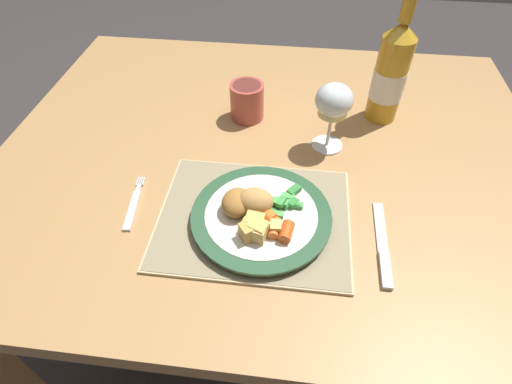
{
  "coord_description": "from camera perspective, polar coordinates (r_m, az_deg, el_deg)",
  "views": [
    {
      "loc": [
        0.05,
        -0.67,
        1.3
      ],
      "look_at": [
        -0.01,
        -0.18,
        0.78
      ],
      "focal_mm": 28.0,
      "sensor_mm": 36.0,
      "label": 1
    }
  ],
  "objects": [
    {
      "name": "breaded_croquettes",
      "position": [
        0.69,
        -1.35,
        -1.43
      ],
      "size": [
        0.09,
        0.07,
        0.05
      ],
      "color": "#A87033",
      "rests_on": "dinner_plate"
    },
    {
      "name": "dining_table",
      "position": [
        0.94,
        2.13,
        2.03
      ],
      "size": [
        1.18,
        0.96,
        0.74
      ],
      "color": "#AD7F4C",
      "rests_on": "ground"
    },
    {
      "name": "roast_potatoes",
      "position": [
        0.67,
        0.06,
        -5.24
      ],
      "size": [
        0.07,
        0.05,
        0.03
      ],
      "color": "#DBB256",
      "rests_on": "dinner_plate"
    },
    {
      "name": "fork",
      "position": [
        0.78,
        -17.11,
        -1.95
      ],
      "size": [
        0.03,
        0.14,
        0.01
      ],
      "color": "silver",
      "rests_on": "dining_table"
    },
    {
      "name": "wine_glass",
      "position": [
        0.83,
        11.02,
        12.3
      ],
      "size": [
        0.08,
        0.08,
        0.15
      ],
      "color": "silver",
      "rests_on": "dining_table"
    },
    {
      "name": "placemat",
      "position": [
        0.73,
        -0.28,
        -3.68
      ],
      "size": [
        0.35,
        0.28,
        0.01
      ],
      "color": "#CCB789",
      "rests_on": "dining_table"
    },
    {
      "name": "drinking_cup",
      "position": [
        0.94,
        -1.3,
        12.94
      ],
      "size": [
        0.08,
        0.08,
        0.09
      ],
      "color": "#B24C42",
      "rests_on": "dining_table"
    },
    {
      "name": "glazed_carrots",
      "position": [
        0.68,
        2.46,
        -4.29
      ],
      "size": [
        0.08,
        0.08,
        0.02
      ],
      "color": "#CC5119",
      "rests_on": "dinner_plate"
    },
    {
      "name": "ground_plane",
      "position": [
        1.46,
        1.42,
        -16.56
      ],
      "size": [
        6.0,
        6.0,
        0.0
      ],
      "primitive_type": "plane",
      "color": "#383333"
    },
    {
      "name": "dinner_plate",
      "position": [
        0.71,
        0.75,
        -3.55
      ],
      "size": [
        0.25,
        0.25,
        0.02
      ],
      "color": "silver",
      "rests_on": "placemat"
    },
    {
      "name": "bottle",
      "position": [
        0.96,
        18.68,
        15.75
      ],
      "size": [
        0.07,
        0.07,
        0.3
      ],
      "color": "gold",
      "rests_on": "dining_table"
    },
    {
      "name": "table_knife",
      "position": [
        0.72,
        17.7,
        -7.95
      ],
      "size": [
        0.02,
        0.19,
        0.01
      ],
      "color": "silver",
      "rests_on": "dining_table"
    },
    {
      "name": "green_beans_pile",
      "position": [
        0.71,
        3.88,
        -1.53
      ],
      "size": [
        0.07,
        0.08,
        0.02
      ],
      "color": "green",
      "rests_on": "dinner_plate"
    }
  ]
}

